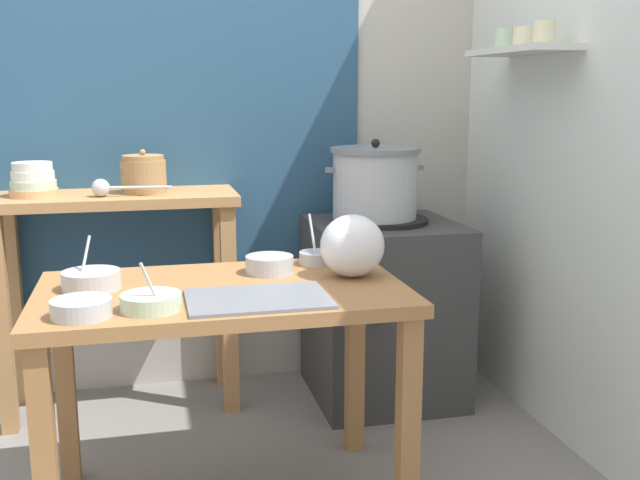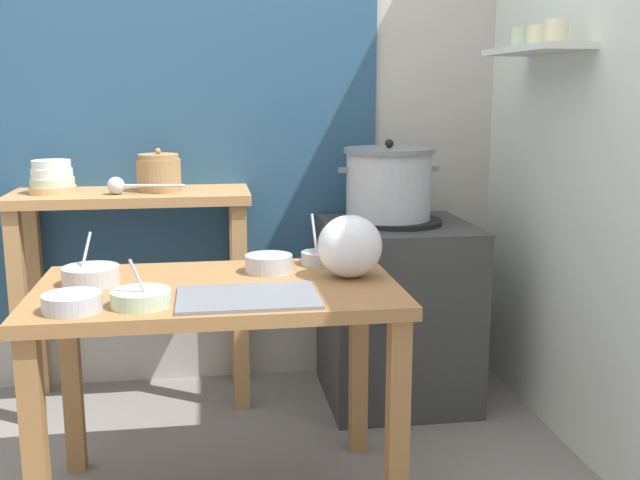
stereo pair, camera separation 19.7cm
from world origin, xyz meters
The scene contains 16 objects.
wall_back centered at (0.08, 1.10, 1.30)m, with size 4.40×0.12×2.60m.
wall_right centered at (1.40, 0.20, 1.30)m, with size 0.30×3.20×2.60m.
prep_table centered at (0.07, -0.03, 0.61)m, with size 1.10×0.66×0.72m.
back_shelf_table centered at (-0.26, 0.83, 0.68)m, with size 0.96×0.40×0.90m.
stove_block centered at (0.83, 0.70, 0.38)m, with size 0.60×0.61×0.78m.
steamer_pot centered at (0.79, 0.72, 0.93)m, with size 0.42×0.37×0.33m.
clay_pot centered at (-0.15, 0.83, 0.97)m, with size 0.18×0.18×0.17m.
bowl_stack_enamel centered at (-0.56, 0.82, 0.96)m, with size 0.18×0.18×0.13m.
ladle centered at (-0.30, 0.75, 0.94)m, with size 0.31×0.08×0.07m.
serving_tray centered at (0.15, -0.20, 0.72)m, with size 0.40×0.28×0.01m, color slate.
plastic_bag centered at (0.49, 0.00, 0.82)m, with size 0.21×0.19×0.20m, color white.
prep_bowl_0 centered at (-0.31, 0.03, 0.75)m, with size 0.17×0.17×0.16m.
prep_bowl_1 centered at (0.42, 0.19, 0.74)m, with size 0.13×0.13×0.17m.
prep_bowl_2 centered at (-0.14, -0.23, 0.74)m, with size 0.16×0.16×0.14m.
prep_bowl_3 centered at (-0.32, -0.25, 0.75)m, with size 0.16×0.16×0.05m.
prep_bowl_4 centered at (0.24, 0.11, 0.75)m, with size 0.16×0.16×0.06m.
Camera 1 is at (-0.15, -2.21, 1.30)m, focal length 41.72 mm.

